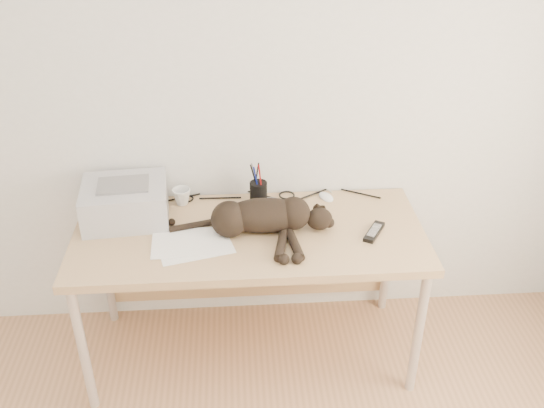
{
  "coord_description": "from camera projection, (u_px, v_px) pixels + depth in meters",
  "views": [
    {
      "loc": [
        -0.05,
        -0.92,
        2.26
      ],
      "look_at": [
        0.1,
        1.34,
        0.91
      ],
      "focal_mm": 40.0,
      "sensor_mm": 36.0,
      "label": 1
    }
  ],
  "objects": [
    {
      "name": "wall_back",
      "position": [
        244.0,
        87.0,
        2.78
      ],
      "size": [
        3.5,
        0.0,
        3.5
      ],
      "primitive_type": "plane",
      "rotation": [
        1.57,
        0.0,
        0.0
      ],
      "color": "white",
      "rests_on": "floor"
    },
    {
      "name": "desk",
      "position": [
        249.0,
        245.0,
        2.9
      ],
      "size": [
        1.6,
        0.7,
        0.74
      ],
      "color": "tan",
      "rests_on": "floor"
    },
    {
      "name": "printer",
      "position": [
        125.0,
        202.0,
        2.82
      ],
      "size": [
        0.41,
        0.36,
        0.18
      ],
      "color": "silver",
      "rests_on": "desk"
    },
    {
      "name": "papers",
      "position": [
        191.0,
        244.0,
        2.67
      ],
      "size": [
        0.38,
        0.3,
        0.01
      ],
      "color": "white",
      "rests_on": "desk"
    },
    {
      "name": "cat",
      "position": [
        259.0,
        218.0,
        2.72
      ],
      "size": [
        0.75,
        0.34,
        0.17
      ],
      "rotation": [
        0.0,
        0.0,
        0.0
      ],
      "color": "black",
      "rests_on": "desk"
    },
    {
      "name": "mug",
      "position": [
        182.0,
        197.0,
        2.95
      ],
      "size": [
        0.12,
        0.12,
        0.08
      ],
      "primitive_type": "imported",
      "rotation": [
        0.0,
        0.0,
        0.49
      ],
      "color": "white",
      "rests_on": "desk"
    },
    {
      "name": "pen_cup",
      "position": [
        258.0,
        193.0,
        2.95
      ],
      "size": [
        0.08,
        0.08,
        0.22
      ],
      "color": "black",
      "rests_on": "desk"
    },
    {
      "name": "remote_grey",
      "position": [
        270.0,
        207.0,
        2.93
      ],
      "size": [
        0.07,
        0.16,
        0.02
      ],
      "primitive_type": "cube",
      "rotation": [
        0.0,
        0.0,
        -0.17
      ],
      "color": "slate",
      "rests_on": "desk"
    },
    {
      "name": "remote_black",
      "position": [
        374.0,
        232.0,
        2.74
      ],
      "size": [
        0.13,
        0.17,
        0.02
      ],
      "primitive_type": "cube",
      "rotation": [
        0.0,
        0.0,
        -0.54
      ],
      "color": "black",
      "rests_on": "desk"
    },
    {
      "name": "mouse",
      "position": [
        326.0,
        195.0,
        3.02
      ],
      "size": [
        0.09,
        0.12,
        0.03
      ],
      "primitive_type": "ellipsoid",
      "rotation": [
        0.0,
        0.0,
        0.42
      ],
      "color": "white",
      "rests_on": "desk"
    },
    {
      "name": "cable_tangle",
      "position": [
        247.0,
        197.0,
        3.02
      ],
      "size": [
        1.36,
        0.08,
        0.01
      ],
      "primitive_type": null,
      "color": "black",
      "rests_on": "desk"
    }
  ]
}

